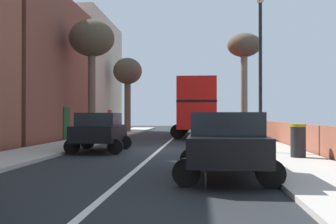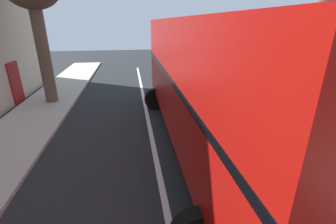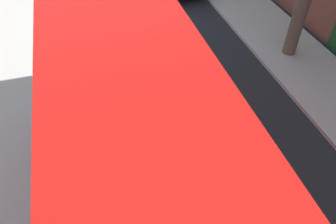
# 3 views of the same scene
# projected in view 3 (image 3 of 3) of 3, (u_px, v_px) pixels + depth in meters

# --- Properties ---
(ground_plane) EXTENTS (84.00, 84.00, 0.00)m
(ground_plane) POSITION_uv_depth(u_px,v_px,m) (127.00, 4.00, 14.66)
(ground_plane) COLOR black
(road_centre_line) EXTENTS (0.16, 54.00, 0.01)m
(road_centre_line) POSITION_uv_depth(u_px,v_px,m) (127.00, 4.00, 14.66)
(road_centre_line) COLOR silver
(road_centre_line) RESTS_ON ground
(sidewalk_right) EXTENTS (2.60, 60.00, 0.12)m
(sidewalk_right) POSITION_uv_depth(u_px,v_px,m) (11.00, 18.00, 13.62)
(sidewalk_right) COLOR #B2ADA3
(sidewalk_right) RESTS_ON ground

